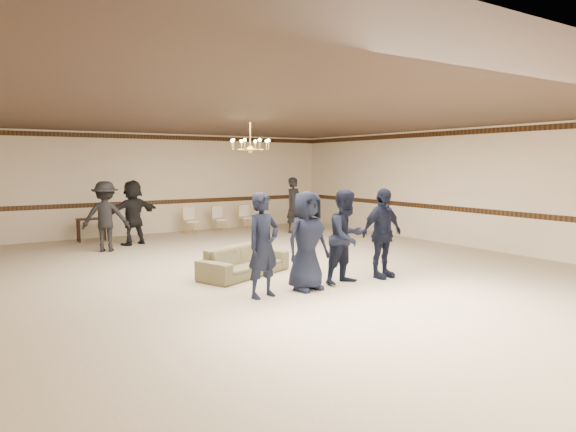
# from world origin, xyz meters

# --- Properties ---
(room) EXTENTS (12.01, 14.01, 3.21)m
(room) POSITION_xyz_m (0.00, 0.00, 1.60)
(room) COLOR #BDAC92
(room) RESTS_ON ground
(chair_rail) EXTENTS (12.00, 0.02, 0.14)m
(chair_rail) POSITION_xyz_m (0.00, 6.99, 1.00)
(chair_rail) COLOR #3C2112
(chair_rail) RESTS_ON wall_back
(crown_molding) EXTENTS (12.00, 0.02, 0.14)m
(crown_molding) POSITION_xyz_m (0.00, 6.99, 3.08)
(crown_molding) COLOR #3C2112
(crown_molding) RESTS_ON wall_back
(chandelier) EXTENTS (0.94, 0.94, 0.89)m
(chandelier) POSITION_xyz_m (0.00, 1.00, 2.88)
(chandelier) COLOR gold
(chandelier) RESTS_ON ceiling
(boy_a) EXTENTS (0.72, 0.55, 1.77)m
(boy_a) POSITION_xyz_m (-1.27, -1.72, 0.88)
(boy_a) COLOR black
(boy_a) RESTS_ON floor
(boy_b) EXTENTS (0.91, 0.64, 1.77)m
(boy_b) POSITION_xyz_m (-0.37, -1.72, 0.88)
(boy_b) COLOR black
(boy_b) RESTS_ON floor
(boy_c) EXTENTS (0.94, 0.78, 1.77)m
(boy_c) POSITION_xyz_m (0.53, -1.72, 0.88)
(boy_c) COLOR black
(boy_c) RESTS_ON floor
(boy_d) EXTENTS (1.06, 0.50, 1.77)m
(boy_d) POSITION_xyz_m (1.43, -1.72, 0.88)
(boy_d) COLOR black
(boy_d) RESTS_ON floor
(settee) EXTENTS (2.16, 1.48, 0.59)m
(settee) POSITION_xyz_m (-0.75, -0.08, 0.29)
(settee) COLOR brown
(settee) RESTS_ON floor
(adult_left) EXTENTS (1.33, 1.06, 1.80)m
(adult_left) POSITION_xyz_m (-2.36, 4.37, 0.90)
(adult_left) COLOR black
(adult_left) RESTS_ON floor
(adult_mid) EXTENTS (1.75, 0.97, 1.80)m
(adult_mid) POSITION_xyz_m (-1.46, 5.07, 0.90)
(adult_mid) COLOR black
(adult_mid) RESTS_ON floor
(adult_right) EXTENTS (0.75, 0.60, 1.80)m
(adult_right) POSITION_xyz_m (3.64, 4.67, 0.90)
(adult_right) COLOR black
(adult_right) RESTS_ON floor
(banquet_chair_left) EXTENTS (0.43, 0.43, 0.84)m
(banquet_chair_left) POSITION_xyz_m (0.70, 6.21, 0.42)
(banquet_chair_left) COLOR beige
(banquet_chair_left) RESTS_ON floor
(banquet_chair_mid) EXTENTS (0.41, 0.41, 0.84)m
(banquet_chair_mid) POSITION_xyz_m (1.70, 6.21, 0.42)
(banquet_chair_mid) COLOR beige
(banquet_chair_mid) RESTS_ON floor
(banquet_chair_right) EXTENTS (0.42, 0.42, 0.84)m
(banquet_chair_right) POSITION_xyz_m (2.70, 6.21, 0.42)
(banquet_chair_right) COLOR beige
(banquet_chair_right) RESTS_ON floor
(console_table) EXTENTS (0.81, 0.37, 0.67)m
(console_table) POSITION_xyz_m (-2.30, 6.41, 0.34)
(console_table) COLOR black
(console_table) RESTS_ON floor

